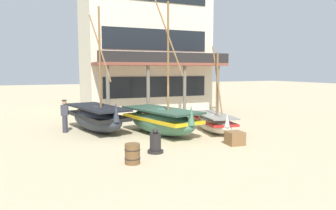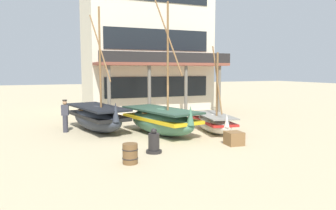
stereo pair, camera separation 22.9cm
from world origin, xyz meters
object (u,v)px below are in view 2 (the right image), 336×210
capstan_winch (154,143)px  harbor_building_main (146,43)px  fishing_boat_near_left (213,122)px  fisherman_by_hull (65,116)px  fishing_boat_centre_large (97,117)px  fishing_boat_far_right (161,120)px  cargo_crate (234,138)px  wooden_barrel (130,154)px

capstan_winch → harbor_building_main: (4.50, 13.83, 5.02)m
fishing_boat_near_left → fisherman_by_hull: size_ratio=2.62×
fishing_boat_centre_large → fisherman_by_hull: (-1.58, 0.23, 0.11)m
fishing_boat_centre_large → fishing_boat_far_right: 3.52m
fishing_boat_near_left → cargo_crate: 2.94m
fisherman_by_hull → fishing_boat_far_right: bearing=-28.9°
wooden_barrel → harbor_building_main: (5.75, 14.87, 5.05)m
fishing_boat_near_left → fishing_boat_centre_large: size_ratio=0.70×
capstan_winch → harbor_building_main: bearing=72.0°
fishing_boat_centre_large → cargo_crate: 7.33m
wooden_barrel → cargo_crate: (4.87, 0.93, -0.06)m
fishing_boat_centre_large → fishing_boat_near_left: bearing=-26.0°
cargo_crate → harbor_building_main: size_ratio=0.06×
fisherman_by_hull → cargo_crate: fisherman_by_hull is taller
fishing_boat_centre_large → capstan_winch: 5.55m
fisherman_by_hull → harbor_building_main: bearing=48.5°
capstan_winch → harbor_building_main: 15.38m
fishing_boat_near_left → cargo_crate: bearing=-103.5°
fishing_boat_centre_large → cargo_crate: bearing=-49.0°
fishing_boat_near_left → wooden_barrel: (-5.56, -3.78, -0.17)m
fishing_boat_far_right → capstan_winch: fishing_boat_far_right is taller
fisherman_by_hull → wooden_barrel: fisherman_by_hull is taller
fishing_boat_far_right → fisherman_by_hull: bearing=151.1°
fishing_boat_centre_large → cargo_crate: size_ratio=9.20×
fishing_boat_near_left → capstan_winch: fishing_boat_near_left is taller
fishing_boat_near_left → cargo_crate: size_ratio=6.44×
fisherman_by_hull → capstan_winch: size_ratio=1.75×
fishing_boat_far_right → wooden_barrel: 5.15m
capstan_winch → wooden_barrel: (-1.25, -1.04, -0.03)m
fisherman_by_hull → harbor_building_main: 11.85m
fishing_boat_near_left → fishing_boat_far_right: (-2.71, 0.50, 0.19)m
fisherman_by_hull → harbor_building_main: size_ratio=0.16×
wooden_barrel → fishing_boat_far_right: bearing=56.4°
wooden_barrel → fishing_boat_near_left: bearing=34.2°
fishing_boat_centre_large → wooden_barrel: (-0.08, -6.46, -0.38)m
capstan_winch → cargo_crate: size_ratio=1.41×
fishing_boat_far_right → harbor_building_main: (2.91, 10.59, 4.69)m
fisherman_by_hull → wooden_barrel: bearing=-77.3°
cargo_crate → wooden_barrel: bearing=-169.2°
fishing_boat_near_left → harbor_building_main: size_ratio=0.41×
fishing_boat_near_left → fisherman_by_hull: (-7.06, 2.90, 0.31)m
fishing_boat_far_right → harbor_building_main: size_ratio=0.62×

